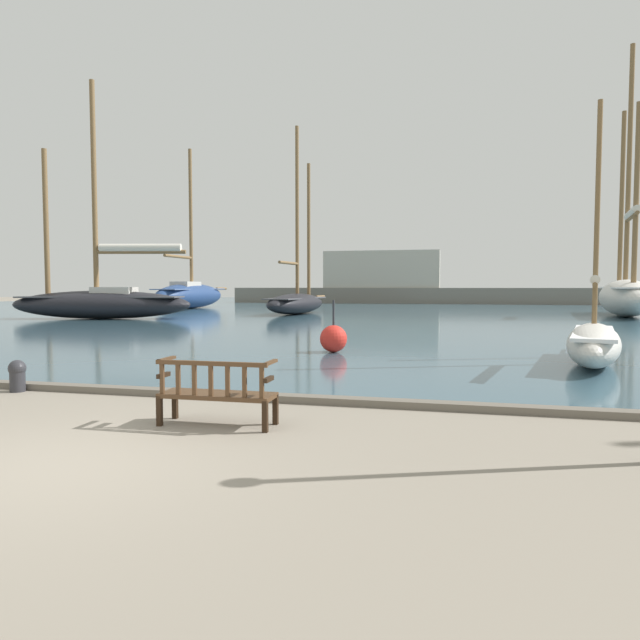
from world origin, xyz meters
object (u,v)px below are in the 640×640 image
Objects in this scene: sailboat_outer_port at (190,294)px; channel_buoy at (333,339)px; mooring_bollard at (17,374)px; sailboat_mid_starboard at (297,300)px; park_bench at (217,392)px; sailboat_far_port at (102,300)px; sailboat_nearest_starboard at (626,292)px; sailboat_nearest_port at (594,340)px.

channel_buoy is (18.48, -28.28, -0.80)m from sailboat_outer_port.
sailboat_mid_starboard is at bearing 95.55° from mooring_bollard.
park_bench is 26.82m from sailboat_far_port.
sailboat_nearest_starboard is 2.67× the size of sailboat_nearest_port.
sailboat_far_port is 15.53m from sailboat_outer_port.
channel_buoy reaches higher than park_bench.
mooring_bollard is (11.84, -19.69, -0.85)m from sailboat_far_port.
sailboat_outer_port reaches higher than channel_buoy.
sailboat_far_port is at bearing 121.02° from mooring_bollard.
sailboat_nearest_starboard reaches higher than channel_buoy.
mooring_bollard is at bearing -123.15° from channel_buoy.
sailboat_nearest_starboard reaches higher than sailboat_far_port.
sailboat_mid_starboard is 27.90m from mooring_bollard.
sailboat_outer_port is at bearing 147.30° from sailboat_mid_starboard.
sailboat_far_port is 26.66m from sailboat_nearest_port.
mooring_bollard is 0.40× the size of channel_buoy.
sailboat_nearest_starboard is 28.35× the size of mooring_bollard.
mooring_bollard is at bearing 161.87° from park_bench.
sailboat_far_port is (-16.43, 21.19, 0.70)m from park_bench.
sailboat_mid_starboard is (-13.62, 21.93, 0.35)m from sailboat_nearest_port.
sailboat_nearest_starboard is 32.29m from sailboat_outer_port.
sailboat_nearest_starboard is at bearing 74.05° from sailboat_nearest_port.
channel_buoy is (-13.41, -23.24, -1.07)m from sailboat_nearest_starboard.
sailboat_outer_port is 22.65× the size of mooring_bollard.
sailboat_mid_starboard is at bearing 103.98° from park_bench.
park_bench is at bearing -62.97° from sailboat_outer_port.
channel_buoy is at bearing 56.85° from mooring_bollard.
sailboat_outer_port is at bearing 117.03° from park_bench.
sailboat_far_port is 22.99m from mooring_bollard.
sailboat_outer_port is at bearing 171.02° from sailboat_nearest_starboard.
sailboat_outer_port reaches higher than mooring_bollard.
mooring_bollard is at bearing -68.15° from sailboat_outer_port.
sailboat_outer_port is at bearing 123.17° from channel_buoy.
sailboat_nearest_port is 4.24× the size of channel_buoy.
sailboat_nearest_port is 0.50× the size of sailboat_mid_starboard.
sailboat_far_port is 9.07× the size of channel_buoy.
sailboat_mid_starboard reaches higher than sailboat_nearest_port.
sailboat_far_port reaches higher than park_bench.
mooring_bollard is (-10.92, -5.83, -0.33)m from sailboat_nearest_port.
sailboat_outer_port is (-18.65, 36.56, 0.79)m from park_bench.
sailboat_outer_port reaches higher than sailboat_mid_starboard.
sailboat_nearest_port reaches higher than park_bench.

